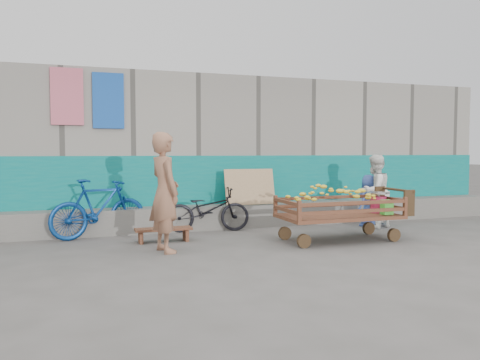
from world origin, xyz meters
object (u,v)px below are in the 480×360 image
object	(u,v)px
vendor_man	(165,192)
bicycle_dark	(207,210)
bench	(164,232)
child	(369,200)
banana_cart	(337,204)
woman	(375,191)
bicycle_blue	(99,208)

from	to	relation	value
vendor_man	bicycle_dark	size ratio (longest dim) A/B	1.14
bench	child	xyz separation A→B (m)	(4.12, 0.32, 0.34)
banana_cart	bench	bearing A→B (deg)	163.40
bench	woman	bearing A→B (deg)	1.66
banana_cart	bench	size ratio (longest dim) A/B	2.32
woman	child	size ratio (longest dim) A/B	1.39
banana_cart	bicycle_dark	bearing A→B (deg)	139.64
woman	bicycle_blue	world-z (taller)	woman
vendor_man	bicycle_blue	bearing A→B (deg)	16.62
bench	bicycle_blue	world-z (taller)	bicycle_blue
bicycle_blue	bench	bearing A→B (deg)	-145.09
vendor_man	banana_cart	bearing A→B (deg)	-105.35
banana_cart	woman	world-z (taller)	woman
banana_cart	child	xyz separation A→B (m)	(1.37, 1.14, -0.11)
bench	bicycle_dark	bearing A→B (deg)	37.91
banana_cart	bench	distance (m)	2.90
banana_cart	bicycle_blue	bearing A→B (deg)	157.54
woman	child	distance (m)	0.28
woman	bicycle_dark	bearing A→B (deg)	-29.06
woman	child	bearing A→B (deg)	-108.29
child	woman	bearing A→B (deg)	65.38
vendor_man	woman	bearing A→B (deg)	-92.40
banana_cart	bicycle_blue	world-z (taller)	bicycle_blue
vendor_man	woman	size ratio (longest dim) A/B	1.24
vendor_man	bicycle_blue	distance (m)	1.77
bicycle_blue	child	bearing A→B (deg)	-113.32
bench	vendor_man	distance (m)	1.05
bicycle_blue	woman	bearing A→B (deg)	-115.55
child	bicycle_blue	distance (m)	5.12
woman	child	xyz separation A→B (m)	(0.00, 0.20, -0.20)
banana_cart	bicycle_blue	xyz separation A→B (m)	(-3.73, 1.54, -0.11)
woman	vendor_man	bearing A→B (deg)	-6.48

